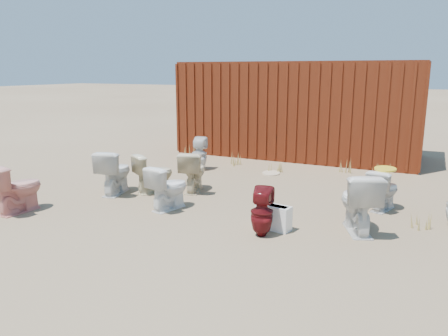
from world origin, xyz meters
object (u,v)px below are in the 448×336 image
at_px(toilet_back_beige_right, 154,173).
at_px(toilet_back_a, 199,154).
at_px(toilet_front_e, 358,202).
at_px(toilet_back_yellowlid, 384,190).
at_px(shipping_container, 300,109).
at_px(toilet_front_a, 115,172).
at_px(loose_tank, 273,217).
at_px(toilet_front_c, 168,187).
at_px(toilet_back_beige_left, 193,171).
at_px(toilet_front_pink, 17,188).
at_px(toilet_front_maroon, 262,212).

bearing_deg(toilet_back_beige_right, toilet_back_a, -53.94).
bearing_deg(toilet_front_e, toilet_back_yellowlid, -123.67).
height_order(toilet_front_e, toilet_back_beige_right, toilet_front_e).
bearing_deg(toilet_front_e, shipping_container, -89.11).
distance_m(shipping_container, toilet_front_a, 5.55).
xyz_separation_m(toilet_back_beige_right, loose_tank, (2.61, -0.85, -0.18)).
bearing_deg(toilet_front_c, toilet_front_e, -161.07).
distance_m(toilet_back_beige_left, loose_tank, 2.36).
height_order(toilet_back_beige_left, toilet_back_yellowlid, toilet_back_beige_left).
bearing_deg(loose_tank, toilet_front_pink, -154.81).
distance_m(toilet_front_pink, toilet_back_beige_left, 2.94).
height_order(toilet_front_pink, toilet_front_e, toilet_front_e).
xyz_separation_m(toilet_front_pink, toilet_front_maroon, (3.84, 0.70, -0.06)).
bearing_deg(toilet_back_yellowlid, toilet_front_a, 30.26).
distance_m(toilet_front_pink, toilet_back_a, 4.00).
relative_size(toilet_front_a, toilet_front_pink, 1.02).
relative_size(shipping_container, toilet_front_c, 8.33).
relative_size(toilet_front_pink, toilet_front_c, 1.10).
relative_size(toilet_front_e, toilet_back_beige_left, 1.13).
xyz_separation_m(toilet_front_c, toilet_back_yellowlid, (3.13, 1.45, -0.03)).
height_order(toilet_front_c, toilet_front_maroon, toilet_front_c).
relative_size(toilet_front_a, toilet_front_c, 1.12).
distance_m(toilet_front_c, toilet_back_beige_right, 1.05).
distance_m(toilet_front_a, toilet_front_e, 4.28).
bearing_deg(loose_tank, toilet_front_c, -173.69).
bearing_deg(toilet_back_beige_left, toilet_front_e, 149.37).
bearing_deg(toilet_back_yellowlid, toilet_back_beige_right, 27.22).
xyz_separation_m(toilet_front_a, toilet_back_a, (0.47, 2.33, -0.03)).
bearing_deg(toilet_back_beige_right, toilet_front_c, 169.74).
bearing_deg(toilet_back_a, toilet_front_pink, 58.41).
relative_size(toilet_back_beige_left, loose_tank, 1.51).
height_order(toilet_front_pink, toilet_back_yellowlid, toilet_front_pink).
distance_m(toilet_front_e, toilet_back_yellowlid, 1.20).
distance_m(toilet_front_maroon, loose_tank, 0.36).
bearing_deg(toilet_front_pink, toilet_front_c, -146.01).
bearing_deg(toilet_back_beige_left, toilet_front_maroon, 125.63).
bearing_deg(toilet_front_maroon, toilet_back_beige_right, -33.77).
bearing_deg(toilet_back_yellowlid, loose_tank, 67.35).
distance_m(toilet_back_a, toilet_back_beige_right, 1.97).
bearing_deg(toilet_front_a, toilet_back_yellowlid, -178.64).
bearing_deg(toilet_front_a, shipping_container, -122.94).
relative_size(toilet_front_c, toilet_front_maroon, 1.07).
bearing_deg(toilet_front_maroon, shipping_container, -87.64).
bearing_deg(toilet_back_a, toilet_back_beige_left, 100.21).
relative_size(shipping_container, toilet_back_a, 8.11).
distance_m(toilet_front_maroon, toilet_back_a, 4.12).
relative_size(toilet_back_a, toilet_back_beige_left, 0.98).
height_order(toilet_front_a, toilet_back_yellowlid, toilet_front_a).
relative_size(toilet_back_beige_left, toilet_back_yellowlid, 1.14).
xyz_separation_m(toilet_front_c, toilet_front_e, (2.91, 0.28, 0.07)).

